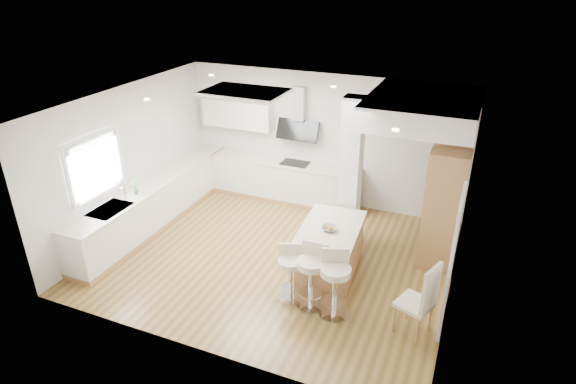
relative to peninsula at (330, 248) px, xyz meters
The scene contains 18 objects.
ground 1.12m from the peninsula, behind, with size 6.00×6.00×0.00m, color olive.
ceiling 1.12m from the peninsula, behind, with size 6.00×5.00×0.02m, color white.
wall_back 2.89m from the peninsula, 112.29° to the left, with size 6.00×0.04×2.80m, color beige.
wall_left 4.15m from the peninsula, behind, with size 0.04×5.00×2.80m, color beige.
wall_right 2.19m from the peninsula, ahead, with size 0.04×5.00×2.80m, color beige.
skylight 3.03m from the peninsula, 161.20° to the left, with size 4.10×2.10×0.06m.
window_left 4.27m from the peninsula, 167.57° to the right, with size 0.06×1.28×1.07m.
doorway_right 2.10m from the peninsula, 16.61° to the right, with size 0.05×1.00×2.10m.
counter_left 3.74m from the peninsula, behind, with size 0.63×4.50×1.35m.
counter_back 2.98m from the peninsula, 130.94° to the left, with size 3.62×0.63×2.50m.
pillar 1.37m from the peninsula, 89.01° to the left, with size 0.35×0.35×2.80m.
soffit 2.80m from the peninsula, 53.10° to the left, with size 1.78×2.20×0.40m.
oven_column 2.15m from the peninsula, 37.24° to the left, with size 0.63×1.21×2.10m.
peninsula is the anchor object (origin of this frame).
bar_stool_a 1.01m from the peninsula, 109.08° to the right, with size 0.53×0.53×0.91m.
bar_stool_b 1.00m from the peninsula, 88.60° to the right, with size 0.47×0.47×1.04m.
bar_stool_c 1.14m from the peninsula, 68.68° to the right, with size 0.61×0.61×1.05m.
dining_chair 1.95m from the peninsula, 31.78° to the right, with size 0.58×0.58×1.17m.
Camera 1 is at (3.03, -6.65, 4.79)m, focal length 30.00 mm.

